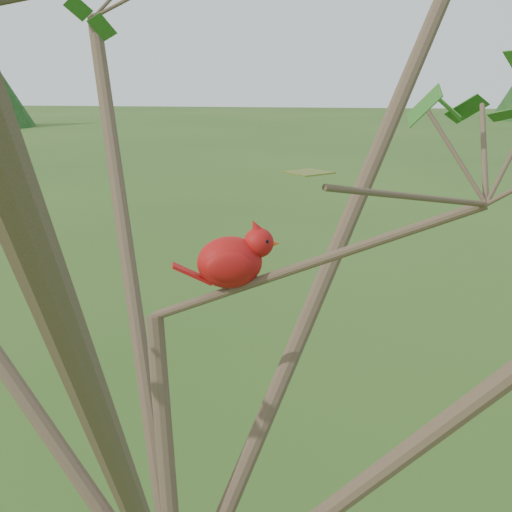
# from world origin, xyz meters

# --- Properties ---
(crabapple_tree) EXTENTS (2.35, 2.05, 2.95)m
(crabapple_tree) POSITION_xyz_m (0.03, -0.02, 2.12)
(crabapple_tree) COLOR #3C2E20
(crabapple_tree) RESTS_ON ground
(cardinal) EXTENTS (0.20, 0.12, 0.14)m
(cardinal) POSITION_xyz_m (0.11, 0.09, 2.08)
(cardinal) COLOR #A60E10
(cardinal) RESTS_ON ground
(distant_trees) EXTENTS (36.53, 15.40, 3.62)m
(distant_trees) POSITION_xyz_m (0.51, 26.31, 1.55)
(distant_trees) COLOR #3C2E20
(distant_trees) RESTS_ON ground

